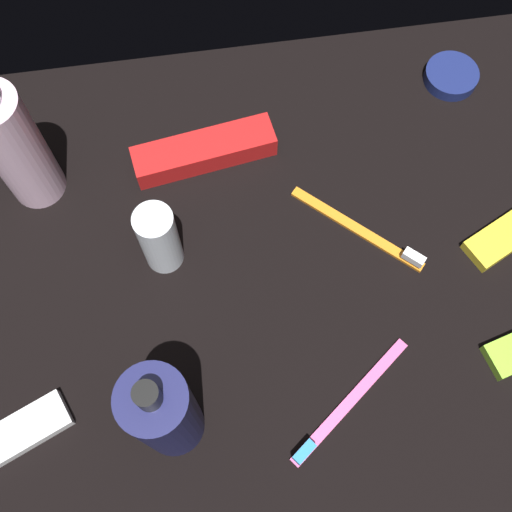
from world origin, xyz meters
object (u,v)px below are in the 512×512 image
Objects in this scene: toothbrush_orange at (365,232)px; cream_tin_left at (451,76)px; snack_bar_white at (21,432)px; snack_bar_yellow at (506,235)px; lotion_bottle at (164,413)px; bodywash_bottle at (15,147)px; toothpaste_box_red at (204,151)px; deodorant_stick at (159,239)px; toothbrush_pink at (344,408)px.

toothbrush_orange reaches higher than cream_tin_left.
snack_bar_white and snack_bar_yellow have the same top height.
lotion_bottle is 32.15cm from toothbrush_orange.
cream_tin_left is at bearing -171.61° from bodywash_bottle.
toothpaste_box_red is (-20.66, -0.94, -7.34)cm from bodywash_bottle.
bodywash_bottle is 1.87× the size of snack_bar_yellow.
toothpaste_box_red is (-7.07, -32.16, -7.15)cm from lotion_bottle.
lotion_bottle is 1.92× the size of snack_bar_white.
cream_tin_left is at bearing -153.67° from deodorant_stick.
lotion_bottle is 34.05cm from bodywash_bottle.
snack_bar_white is at bearing -11.05° from snack_bar_yellow.
lotion_bottle reaches higher than snack_bar_white.
toothbrush_orange is 25.81cm from cream_tin_left.
cream_tin_left is (-56.65, -37.67, 0.08)cm from snack_bar_white.
toothbrush_pink is at bearing 153.02° from snack_bar_white.
lotion_bottle is 1.02× the size of bodywash_bottle.
toothbrush_orange is at bearing 162.16° from bodywash_bottle.
bodywash_bottle reaches higher than cream_tin_left.
cream_tin_left is at bearing -119.19° from toothbrush_pink.
toothbrush_pink is 34.95cm from toothpaste_box_red.
toothbrush_orange is at bearing 134.69° from toothpaste_box_red.
cream_tin_left is at bearing -136.00° from lotion_bottle.
toothbrush_orange reaches higher than snack_bar_yellow.
bodywash_bottle is 1.39× the size of toothbrush_orange.
lotion_bottle reaches higher than toothpaste_box_red.
lotion_bottle is 2.85× the size of cream_tin_left.
toothpaste_box_red is (11.09, -33.12, 0.99)cm from toothbrush_pink.
deodorant_stick reaches higher than snack_bar_yellow.
snack_bar_white is 68.04cm from cream_tin_left.
snack_bar_yellow is 23.23cm from cream_tin_left.
bodywash_bottle is at bearing -117.50° from snack_bar_white.
toothbrush_pink is (-17.32, 20.50, -4.58)cm from deodorant_stick.
deodorant_stick is at bearing -155.95° from snack_bar_white.
lotion_bottle is 18.00cm from snack_bar_white.
bodywash_bottle is at bearing -45.39° from toothbrush_pink.
snack_bar_yellow is (-16.43, 2.90, 0.14)cm from toothbrush_orange.
toothbrush_pink reaches higher than cream_tin_left.
toothbrush_orange is 2.00× the size of cream_tin_left.
snack_bar_white is (23.11, 30.61, -0.85)cm from toothpaste_box_red.
toothbrush_orange is at bearing 51.98° from cream_tin_left.
deodorant_stick is at bearing -30.26° from snack_bar_yellow.
bodywash_bottle reaches higher than deodorant_stick.
deodorant_stick is 24.32cm from toothbrush_orange.
toothbrush_pink is (-31.75, 32.18, -8.33)cm from bodywash_bottle.
toothpaste_box_red is at bearing -102.39° from lotion_bottle.
snack_bar_yellow is (-34.07, 16.17, -0.85)cm from toothpaste_box_red.
snack_bar_white is (16.05, -1.54, -8.00)cm from lotion_bottle.
deodorant_stick is 1.00× the size of snack_bar_white.
lotion_bottle reaches higher than snack_bar_yellow.
toothpaste_box_red is at bearing -71.49° from toothbrush_pink.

